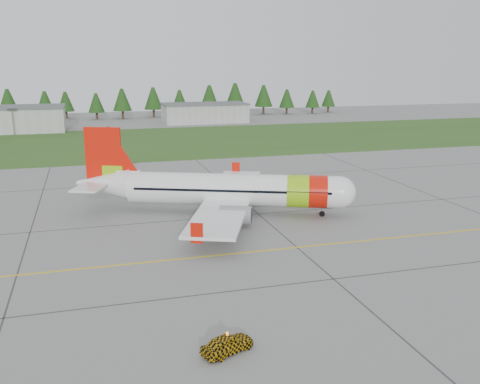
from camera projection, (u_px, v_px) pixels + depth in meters
name	position (u px, v px, depth m)	size (l,w,h in m)	color
ground	(215.00, 293.00, 40.94)	(320.00, 320.00, 0.00)	gray
aircraft	(226.00, 190.00, 61.91)	(31.30, 29.73, 9.94)	white
follow_me_car	(227.00, 327.00, 32.20)	(1.38, 1.17, 3.44)	#CE9A0B
grass_strip	(129.00, 143.00, 117.53)	(320.00, 50.00, 0.03)	#30561E
taxi_guideline	(194.00, 257.00, 48.41)	(120.00, 0.25, 0.02)	gold
hangar_east	(205.00, 113.00, 157.24)	(24.00, 12.00, 5.20)	#A8A8A3
treeline	(114.00, 102.00, 168.66)	(160.00, 8.00, 10.00)	#1C3F14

